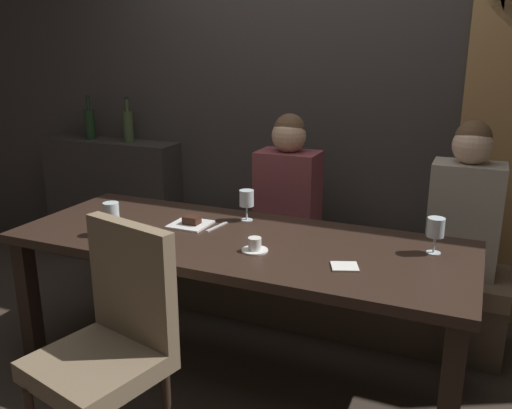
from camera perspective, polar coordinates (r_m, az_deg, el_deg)
The scene contains 17 objects.
ground at distance 2.93m, azimuth -1.83°, elevation -17.30°, with size 9.00×9.00×0.00m, color #382D26.
back_wall_tiled at distance 3.58m, azimuth 6.53°, elevation 14.32°, with size 6.00×0.12×3.00m, color #383330.
back_counter at distance 4.31m, azimuth -14.81°, elevation 0.37°, with size 1.10×0.28×0.95m, color #2F2B29.
dining_table at distance 2.62m, azimuth -1.96°, elevation -5.35°, with size 2.20×0.84×0.74m.
banquette_bench at distance 3.38m, azimuth 3.22°, elevation -7.99°, with size 2.50×0.44×0.45m.
chair_near_side at distance 2.20m, azimuth -14.96°, elevation -13.11°, with size 0.53×0.53×0.98m.
diner_redhead at distance 3.19m, azimuth 3.38°, elevation 1.99°, with size 0.36×0.24×0.81m.
diner_bearded at distance 3.02m, azimuth 21.37°, elevation 0.18°, with size 0.36×0.24×0.82m.
wine_bottle_dark_red at distance 4.28m, azimuth -17.21°, elevation 8.24°, with size 0.08×0.08×0.33m.
wine_bottle_pale_label at distance 4.08m, azimuth -13.40°, elevation 8.17°, with size 0.08×0.08×0.33m.
wine_glass_end_left at distance 2.49m, azimuth 18.52°, elevation -2.41°, with size 0.08×0.08×0.16m.
wine_glass_center_back at distance 2.68m, azimuth -15.09°, elevation -0.87°, with size 0.08×0.08×0.16m.
wine_glass_end_right at distance 2.81m, azimuth -1.00°, elevation 0.58°, with size 0.08×0.08×0.16m.
espresso_cup at distance 2.41m, azimuth -0.13°, elevation -4.39°, with size 0.12×0.12×0.06m.
dessert_plate at distance 2.78m, azimuth -6.93°, elevation -1.94°, with size 0.19×0.19×0.05m.
fork_on_table at distance 2.74m, azimuth -4.18°, elevation -2.37°, with size 0.02×0.17×0.01m, color silver.
folded_napkin at distance 2.28m, azimuth 9.39°, elevation -6.52°, with size 0.11×0.10×0.01m, color silver.
Camera 1 is at (1.05, -2.20, 1.62)m, focal length 37.71 mm.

